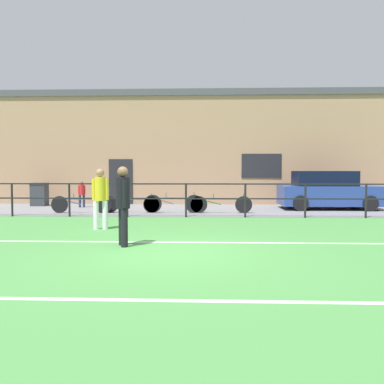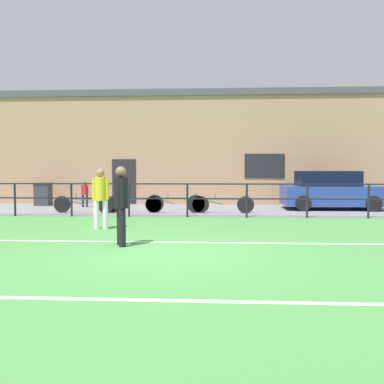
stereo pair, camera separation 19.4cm
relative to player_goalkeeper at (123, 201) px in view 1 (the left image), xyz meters
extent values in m
cube|color=#478C42|center=(1.03, -0.70, -0.97)|extent=(60.00, 44.00, 0.04)
cube|color=white|center=(1.03, 0.48, -0.95)|extent=(36.00, 0.11, 0.00)
cube|color=white|center=(1.03, -3.55, -0.95)|extent=(36.00, 0.11, 0.00)
cube|color=slate|center=(1.03, 7.80, -0.94)|extent=(48.00, 5.00, 0.02)
cylinder|color=black|center=(-4.97, 5.30, -0.37)|extent=(0.07, 0.07, 1.15)
cylinder|color=black|center=(-2.97, 5.30, -0.37)|extent=(0.07, 0.07, 1.15)
cylinder|color=black|center=(-0.97, 5.30, -0.37)|extent=(0.07, 0.07, 1.15)
cylinder|color=black|center=(1.03, 5.30, -0.37)|extent=(0.07, 0.07, 1.15)
cylinder|color=black|center=(3.03, 5.30, -0.37)|extent=(0.07, 0.07, 1.15)
cylinder|color=black|center=(5.03, 5.30, -0.37)|extent=(0.07, 0.07, 1.15)
cylinder|color=black|center=(7.03, 5.30, -0.37)|extent=(0.07, 0.07, 1.15)
cube|color=black|center=(1.03, 5.30, 0.18)|extent=(36.00, 0.04, 0.04)
cube|color=black|center=(1.03, 5.30, -0.32)|extent=(36.00, 0.04, 0.04)
cube|color=tan|center=(1.03, 11.50, 1.55)|extent=(28.00, 2.40, 4.99)
cube|color=#232328|center=(-2.27, 10.29, 0.10)|extent=(1.10, 0.04, 2.10)
cube|color=#232328|center=(4.20, 10.29, 0.84)|extent=(1.80, 0.04, 1.10)
cube|color=#4C4C51|center=(1.03, 11.50, 4.20)|extent=(28.00, 2.56, 0.30)
cylinder|color=black|center=(-0.05, 0.11, -0.55)|extent=(0.14, 0.14, 0.79)
cylinder|color=black|center=(0.05, -0.11, -0.55)|extent=(0.14, 0.14, 0.79)
cylinder|color=black|center=(0.00, 0.00, 0.17)|extent=(0.29, 0.29, 0.65)
sphere|color=brown|center=(0.00, 0.00, 0.61)|extent=(0.22, 0.22, 0.22)
cylinder|color=black|center=(-0.07, 0.16, 0.15)|extent=(0.10, 0.10, 0.59)
cylinder|color=black|center=(0.07, -0.16, 0.15)|extent=(0.10, 0.10, 0.59)
cylinder|color=white|center=(-1.00, 2.41, -0.56)|extent=(0.14, 0.14, 0.77)
cylinder|color=white|center=(-1.24, 2.39, -0.56)|extent=(0.14, 0.14, 0.77)
cylinder|color=gold|center=(-1.12, 2.40, 0.15)|extent=(0.29, 0.29, 0.64)
sphere|color=#A37556|center=(-1.12, 2.40, 0.57)|extent=(0.22, 0.22, 0.22)
cylinder|color=gold|center=(-0.95, 2.41, 0.13)|extent=(0.10, 0.10, 0.57)
cylinder|color=gold|center=(-1.29, 2.38, 0.13)|extent=(0.10, 0.10, 0.57)
cylinder|color=#232D4C|center=(-3.49, 8.62, -0.67)|extent=(0.10, 0.10, 0.53)
cylinder|color=#232D4C|center=(-3.65, 8.56, -0.67)|extent=(0.10, 0.10, 0.53)
cylinder|color=red|center=(-3.57, 8.59, -0.18)|extent=(0.19, 0.19, 0.43)
sphere|color=brown|center=(-3.57, 8.59, 0.11)|extent=(0.15, 0.15, 0.15)
cylinder|color=red|center=(-3.46, 8.63, -0.20)|extent=(0.07, 0.07, 0.39)
cylinder|color=red|center=(-3.68, 8.55, -0.20)|extent=(0.07, 0.07, 0.39)
cube|color=#28428E|center=(6.66, 8.26, -0.37)|extent=(3.89, 1.83, 0.78)
cube|color=black|center=(6.47, 8.26, 0.31)|extent=(2.33, 1.54, 0.59)
cylinder|color=black|center=(5.34, 7.39, -0.63)|extent=(0.60, 0.18, 0.60)
cylinder|color=black|center=(7.98, 7.39, -0.63)|extent=(0.60, 0.18, 0.60)
cylinder|color=black|center=(5.34, 9.14, -0.63)|extent=(0.60, 0.18, 0.60)
cylinder|color=black|center=(7.98, 9.14, -0.63)|extent=(0.60, 0.18, 0.60)
cylinder|color=black|center=(1.44, 6.50, -0.62)|extent=(0.62, 0.04, 0.62)
cylinder|color=black|center=(3.08, 6.50, -0.62)|extent=(0.62, 0.04, 0.62)
cube|color=#1E6633|center=(2.26, 6.50, -0.42)|extent=(1.28, 0.04, 0.04)
cube|color=#1E6633|center=(1.85, 6.50, -0.52)|extent=(0.80, 0.03, 0.23)
cylinder|color=#1E6633|center=(1.97, 6.50, -0.32)|extent=(0.03, 0.03, 0.20)
cylinder|color=#1E6633|center=(3.08, 6.50, -0.35)|extent=(0.03, 0.03, 0.28)
cylinder|color=black|center=(-0.26, 6.50, -0.60)|extent=(0.66, 0.04, 0.66)
cylinder|color=black|center=(1.26, 6.50, -0.60)|extent=(0.66, 0.04, 0.66)
cube|color=#4C5156|center=(0.50, 6.50, -0.38)|extent=(1.19, 0.04, 0.04)
cube|color=#4C5156|center=(0.12, 6.50, -0.49)|extent=(0.74, 0.03, 0.24)
cylinder|color=#4C5156|center=(0.23, 6.50, -0.28)|extent=(0.03, 0.03, 0.20)
cylinder|color=#4C5156|center=(1.26, 6.50, -0.31)|extent=(0.03, 0.03, 0.28)
cylinder|color=black|center=(-3.68, 6.28, -0.62)|extent=(0.62, 0.04, 0.62)
cylinder|color=black|center=(-2.05, 6.28, -0.62)|extent=(0.62, 0.04, 0.62)
cube|color=#234C99|center=(-2.87, 6.28, -0.42)|extent=(1.27, 0.04, 0.04)
cube|color=#234C99|center=(-3.27, 6.28, -0.52)|extent=(0.80, 0.03, 0.23)
cylinder|color=#234C99|center=(-3.15, 6.28, -0.32)|extent=(0.03, 0.03, 0.20)
cylinder|color=#234C99|center=(-2.05, 6.28, -0.35)|extent=(0.03, 0.03, 0.28)
cylinder|color=black|center=(-1.85, 6.50, -0.63)|extent=(0.60, 0.04, 0.60)
cylinder|color=black|center=(-0.32, 6.50, -0.63)|extent=(0.60, 0.04, 0.60)
cube|color=#234C99|center=(-1.08, 6.50, -0.43)|extent=(1.20, 0.04, 0.04)
cube|color=#234C99|center=(-1.46, 6.50, -0.53)|extent=(0.75, 0.03, 0.22)
cylinder|color=#234C99|center=(-1.35, 6.50, -0.33)|extent=(0.03, 0.03, 0.20)
cylinder|color=#234C99|center=(-0.32, 6.50, -0.36)|extent=(0.03, 0.03, 0.28)
cube|color=#33383D|center=(-5.67, 9.24, -0.46)|extent=(0.64, 0.54, 0.94)
cube|color=#282C30|center=(-5.67, 9.24, 0.05)|extent=(0.68, 0.58, 0.08)
camera|label=1|loc=(1.78, -8.44, 0.64)|focal=38.18mm
camera|label=2|loc=(1.98, -8.43, 0.64)|focal=38.18mm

